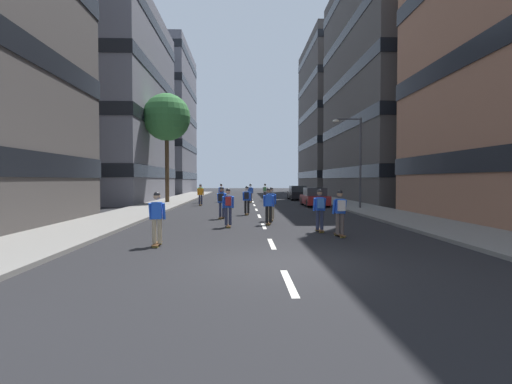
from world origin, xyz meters
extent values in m
plane|color=black|center=(0.00, 22.48, 0.00)|extent=(134.90, 134.90, 0.00)
cube|color=gray|center=(-7.88, 25.29, 0.07)|extent=(3.52, 61.83, 0.14)
cube|color=gray|center=(7.88, 25.29, 0.07)|extent=(3.52, 61.83, 0.14)
cube|color=silver|center=(0.00, -2.00, 0.00)|extent=(0.16, 2.20, 0.01)
cube|color=silver|center=(0.00, 3.00, 0.00)|extent=(0.16, 2.20, 0.01)
cube|color=silver|center=(0.00, 8.00, 0.00)|extent=(0.16, 2.20, 0.01)
cube|color=silver|center=(0.00, 13.00, 0.00)|extent=(0.16, 2.20, 0.01)
cube|color=silver|center=(0.00, 18.00, 0.00)|extent=(0.16, 2.20, 0.01)
cube|color=silver|center=(0.00, 23.00, 0.00)|extent=(0.16, 2.20, 0.01)
cube|color=silver|center=(0.00, 28.00, 0.00)|extent=(0.16, 2.20, 0.01)
cube|color=silver|center=(0.00, 33.00, 0.00)|extent=(0.16, 2.20, 0.01)
cube|color=silver|center=(0.00, 38.00, 0.00)|extent=(0.16, 2.20, 0.01)
cube|color=silver|center=(0.00, 43.00, 0.00)|extent=(0.16, 2.20, 0.01)
cube|color=silver|center=(0.00, 48.00, 0.00)|extent=(0.16, 2.20, 0.01)
cube|color=slate|center=(-18.41, 30.48, 9.74)|extent=(17.54, 18.88, 19.49)
cube|color=black|center=(-18.41, 30.48, 2.92)|extent=(17.66, 19.00, 1.10)
cube|color=black|center=(-18.41, 30.48, 7.79)|extent=(17.66, 19.00, 1.10)
cube|color=black|center=(-18.41, 30.48, 12.67)|extent=(17.66, 19.00, 1.10)
cube|color=black|center=(-18.41, 30.48, 17.54)|extent=(17.66, 19.00, 1.10)
cube|color=slate|center=(-18.41, 54.80, 11.73)|extent=(17.54, 17.45, 23.46)
cube|color=black|center=(-18.41, 54.80, 2.82)|extent=(17.66, 17.57, 1.10)
cube|color=black|center=(-18.41, 54.80, 7.51)|extent=(17.66, 17.57, 1.10)
cube|color=black|center=(-18.41, 54.80, 12.20)|extent=(17.66, 17.57, 1.10)
cube|color=black|center=(-18.41, 54.80, 16.89)|extent=(17.66, 17.57, 1.10)
cube|color=black|center=(-18.41, 54.80, 21.58)|extent=(17.66, 17.57, 1.10)
cube|color=#4C4744|center=(18.41, 30.48, 12.08)|extent=(17.54, 21.27, 24.15)
cube|color=black|center=(18.41, 30.48, 2.90)|extent=(17.66, 21.39, 1.10)
cube|color=black|center=(18.41, 30.48, 7.73)|extent=(17.66, 21.39, 1.10)
cube|color=black|center=(18.41, 30.48, 12.56)|extent=(17.66, 21.39, 1.10)
cube|color=black|center=(18.41, 30.48, 17.39)|extent=(17.66, 21.39, 1.10)
cube|color=#4C4744|center=(18.41, 54.80, 12.44)|extent=(17.54, 19.21, 24.87)
cube|color=black|center=(18.41, 54.80, 2.98)|extent=(17.66, 19.33, 1.10)
cube|color=black|center=(18.41, 54.80, 7.96)|extent=(17.66, 19.33, 1.10)
cube|color=black|center=(18.41, 54.80, 12.93)|extent=(17.66, 19.33, 1.10)
cube|color=black|center=(18.41, 54.80, 17.91)|extent=(17.66, 19.33, 1.10)
cube|color=black|center=(18.41, 54.80, 22.88)|extent=(17.66, 19.33, 1.10)
cube|color=maroon|center=(4.92, 21.71, 0.53)|extent=(1.80, 4.40, 0.70)
cube|color=#2D3338|center=(4.92, 21.56, 1.20)|extent=(1.60, 2.10, 0.64)
cylinder|color=black|center=(4.12, 23.16, 0.32)|extent=(0.22, 0.64, 0.64)
cylinder|color=black|center=(5.72, 23.16, 0.32)|extent=(0.22, 0.64, 0.64)
cylinder|color=black|center=(4.12, 20.26, 0.32)|extent=(0.22, 0.64, 0.64)
cylinder|color=black|center=(5.72, 20.26, 0.32)|extent=(0.22, 0.64, 0.64)
cube|color=black|center=(4.92, 31.74, 0.53)|extent=(1.80, 4.40, 0.70)
cube|color=#2D3338|center=(4.92, 31.59, 1.20)|extent=(1.60, 2.10, 0.64)
cylinder|color=black|center=(4.12, 33.19, 0.32)|extent=(0.22, 0.64, 0.64)
cylinder|color=black|center=(5.72, 33.19, 0.32)|extent=(0.22, 0.64, 0.64)
cylinder|color=black|center=(4.12, 30.29, 0.32)|extent=(0.22, 0.64, 0.64)
cylinder|color=black|center=(5.72, 30.29, 0.32)|extent=(0.22, 0.64, 0.64)
cylinder|color=#4C3823|center=(-7.88, 25.70, 3.24)|extent=(0.36, 0.36, 6.21)
sphere|color=#387A3D|center=(-7.88, 25.70, 7.84)|extent=(4.27, 4.27, 4.27)
cylinder|color=#3F3F44|center=(7.53, 17.86, 3.39)|extent=(0.16, 0.16, 6.50)
cylinder|color=#3F3F44|center=(6.63, 17.86, 6.54)|extent=(1.80, 0.10, 0.10)
ellipsoid|color=silver|center=(5.73, 17.86, 6.39)|extent=(0.50, 0.30, 0.24)
cube|color=brown|center=(-3.10, 28.19, 0.08)|extent=(0.31, 0.92, 0.02)
cylinder|color=#D8BF4C|center=(-3.14, 28.51, 0.04)|extent=(0.19, 0.09, 0.07)
cylinder|color=#D8BF4C|center=(-3.05, 27.87, 0.04)|extent=(0.19, 0.09, 0.07)
cylinder|color=#594C47|center=(-3.18, 28.18, 0.49)|extent=(0.16, 0.16, 0.80)
cylinder|color=#594C47|center=(-3.01, 28.20, 0.49)|extent=(0.16, 0.16, 0.80)
cube|color=blue|center=(-3.10, 28.19, 1.17)|extent=(0.34, 0.24, 0.55)
cylinder|color=blue|center=(-3.32, 28.21, 1.14)|extent=(0.12, 0.24, 0.55)
cylinder|color=blue|center=(-2.88, 28.27, 1.14)|extent=(0.12, 0.24, 0.55)
sphere|color=#997051|center=(-3.10, 28.21, 1.62)|extent=(0.22, 0.22, 0.22)
sphere|color=black|center=(-3.10, 28.21, 1.67)|extent=(0.21, 0.21, 0.21)
cube|color=#A52626|center=(-3.07, 28.01, 1.20)|extent=(0.28, 0.19, 0.40)
cube|color=brown|center=(-4.94, 26.44, 0.08)|extent=(0.32, 0.92, 0.02)
cylinder|color=#D8BF4C|center=(-4.89, 26.75, 0.04)|extent=(0.19, 0.09, 0.07)
cylinder|color=#D8BF4C|center=(-4.98, 26.12, 0.04)|extent=(0.19, 0.09, 0.07)
cylinder|color=black|center=(-5.03, 26.45, 0.49)|extent=(0.16, 0.16, 0.80)
cylinder|color=black|center=(-4.85, 26.42, 0.49)|extent=(0.16, 0.16, 0.80)
cube|color=green|center=(-4.94, 26.44, 1.17)|extent=(0.34, 0.24, 0.55)
cylinder|color=green|center=(-5.15, 26.52, 1.14)|extent=(0.12, 0.24, 0.55)
cylinder|color=green|center=(-4.71, 26.46, 1.14)|extent=(0.12, 0.24, 0.55)
sphere|color=tan|center=(-4.94, 26.46, 1.62)|extent=(0.22, 0.22, 0.22)
sphere|color=black|center=(-4.94, 26.46, 1.67)|extent=(0.21, 0.21, 0.21)
cube|color=#4C8C4C|center=(-4.96, 26.26, 1.20)|extent=(0.28, 0.19, 0.40)
cube|color=brown|center=(0.27, 8.60, 0.08)|extent=(0.34, 0.92, 0.02)
cylinder|color=#D8BF4C|center=(0.32, 8.92, 0.04)|extent=(0.19, 0.10, 0.07)
cylinder|color=#D8BF4C|center=(0.22, 8.28, 0.04)|extent=(0.19, 0.10, 0.07)
cylinder|color=black|center=(0.18, 8.61, 0.49)|extent=(0.16, 0.16, 0.80)
cylinder|color=black|center=(0.36, 8.59, 0.49)|extent=(0.16, 0.16, 0.80)
cube|color=blue|center=(0.27, 8.60, 1.17)|extent=(0.35, 0.25, 0.55)
cylinder|color=blue|center=(0.06, 8.68, 1.14)|extent=(0.12, 0.24, 0.55)
cylinder|color=blue|center=(0.49, 8.62, 1.14)|extent=(0.12, 0.24, 0.55)
sphere|color=#997051|center=(0.27, 8.62, 1.62)|extent=(0.22, 0.22, 0.22)
sphere|color=black|center=(0.27, 8.62, 1.67)|extent=(0.21, 0.21, 0.21)
cube|color=brown|center=(1.31, 29.92, 0.08)|extent=(0.41, 0.92, 0.02)
cylinder|color=#D8BF4C|center=(1.38, 30.23, 0.04)|extent=(0.19, 0.11, 0.07)
cylinder|color=#D8BF4C|center=(1.23, 29.61, 0.04)|extent=(0.19, 0.11, 0.07)
cylinder|color=#594C47|center=(1.22, 29.94, 0.49)|extent=(0.17, 0.17, 0.80)
cylinder|color=#594C47|center=(1.40, 29.90, 0.49)|extent=(0.17, 0.17, 0.80)
cube|color=white|center=(1.31, 29.92, 1.17)|extent=(0.36, 0.27, 0.55)
cylinder|color=white|center=(1.11, 30.02, 1.14)|extent=(0.14, 0.24, 0.55)
cylinder|color=white|center=(1.53, 29.92, 1.14)|extent=(0.14, 0.24, 0.55)
sphere|color=beige|center=(1.31, 29.94, 1.62)|extent=(0.22, 0.22, 0.22)
sphere|color=black|center=(1.31, 29.94, 1.67)|extent=(0.21, 0.21, 0.21)
cube|color=#4C8C4C|center=(1.27, 29.75, 1.20)|extent=(0.29, 0.22, 0.40)
cube|color=brown|center=(-4.52, 22.66, 0.08)|extent=(0.23, 0.91, 0.02)
cylinder|color=#D8BF4C|center=(-4.54, 22.98, 0.04)|extent=(0.18, 0.08, 0.07)
cylinder|color=#D8BF4C|center=(-4.51, 22.34, 0.04)|extent=(0.18, 0.08, 0.07)
cylinder|color=#2D334C|center=(-4.61, 22.66, 0.49)|extent=(0.14, 0.14, 0.80)
cylinder|color=#2D334C|center=(-4.43, 22.66, 0.49)|extent=(0.14, 0.14, 0.80)
cube|color=orange|center=(-4.52, 22.66, 1.17)|extent=(0.33, 0.21, 0.55)
cylinder|color=orange|center=(-4.75, 22.70, 1.14)|extent=(0.10, 0.23, 0.55)
cylinder|color=orange|center=(-4.31, 22.72, 1.14)|extent=(0.10, 0.23, 0.55)
sphere|color=tan|center=(-4.53, 22.68, 1.62)|extent=(0.22, 0.22, 0.22)
sphere|color=black|center=(-4.53, 22.68, 1.67)|extent=(0.21, 0.21, 0.21)
cube|color=brown|center=(0.52, 10.34, 0.08)|extent=(0.27, 0.91, 0.02)
cylinder|color=#D8BF4C|center=(0.55, 10.66, 0.04)|extent=(0.18, 0.08, 0.07)
cylinder|color=#D8BF4C|center=(0.49, 10.02, 0.04)|extent=(0.18, 0.08, 0.07)
cylinder|color=tan|center=(0.43, 10.35, 0.49)|extent=(0.15, 0.15, 0.80)
cylinder|color=tan|center=(0.61, 10.33, 0.49)|extent=(0.15, 0.15, 0.80)
cube|color=blue|center=(0.52, 10.34, 1.17)|extent=(0.33, 0.22, 0.55)
cylinder|color=blue|center=(0.30, 10.41, 1.14)|extent=(0.11, 0.24, 0.55)
cylinder|color=blue|center=(0.74, 10.37, 1.14)|extent=(0.11, 0.24, 0.55)
sphere|color=tan|center=(0.52, 10.36, 1.62)|extent=(0.22, 0.22, 0.22)
sphere|color=black|center=(0.52, 10.36, 1.67)|extent=(0.21, 0.21, 0.21)
cube|color=brown|center=(2.72, 4.55, 0.08)|extent=(0.29, 0.92, 0.02)
cylinder|color=#D8BF4C|center=(2.68, 4.87, 0.04)|extent=(0.19, 0.09, 0.07)
cylinder|color=#D8BF4C|center=(2.75, 4.23, 0.04)|extent=(0.19, 0.09, 0.07)
cylinder|color=#594C47|center=(2.63, 4.54, 0.49)|extent=(0.15, 0.15, 0.80)
cylinder|color=#594C47|center=(2.81, 4.56, 0.49)|extent=(0.15, 0.15, 0.80)
cube|color=blue|center=(2.72, 4.55, 1.17)|extent=(0.34, 0.23, 0.55)
cylinder|color=blue|center=(2.49, 4.58, 1.14)|extent=(0.11, 0.24, 0.55)
cylinder|color=blue|center=(2.93, 4.62, 1.14)|extent=(0.11, 0.24, 0.55)
sphere|color=#997051|center=(2.71, 4.57, 1.62)|extent=(0.22, 0.22, 0.22)
sphere|color=black|center=(2.71, 4.57, 1.67)|extent=(0.21, 0.21, 0.21)
cube|color=beige|center=(2.74, 4.37, 1.20)|extent=(0.28, 0.19, 0.40)
cube|color=brown|center=(-0.73, 13.85, 0.08)|extent=(0.29, 0.92, 0.02)
cylinder|color=#D8BF4C|center=(-0.69, 14.17, 0.04)|extent=(0.19, 0.09, 0.07)
cylinder|color=#D8BF4C|center=(-0.76, 13.53, 0.04)|extent=(0.19, 0.09, 0.07)
cylinder|color=black|center=(-0.82, 13.86, 0.49)|extent=(0.15, 0.15, 0.80)
cylinder|color=black|center=(-0.64, 13.84, 0.49)|extent=(0.15, 0.15, 0.80)
cube|color=blue|center=(-0.73, 13.85, 1.17)|extent=(0.34, 0.23, 0.55)
cylinder|color=blue|center=(-0.94, 13.92, 1.14)|extent=(0.11, 0.24, 0.55)
cylinder|color=blue|center=(-0.50, 13.88, 1.14)|extent=(0.11, 0.24, 0.55)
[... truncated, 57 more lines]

